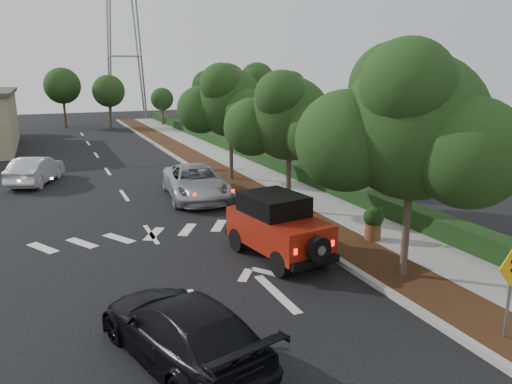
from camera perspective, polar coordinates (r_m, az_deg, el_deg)
ground at (r=12.44m, az=-6.19°, el=-13.02°), size 120.00×120.00×0.00m
curb at (r=24.57m, az=-4.19°, el=0.81°), size 0.20×70.00×0.15m
planting_strip at (r=24.91m, az=-2.01°, el=0.98°), size 1.80×70.00×0.12m
sidewalk at (r=25.63m, az=1.95°, el=1.35°), size 2.00×70.00×0.12m
hedge at (r=26.18m, az=4.74°, el=2.34°), size 0.80×70.00×0.80m
transmission_tower at (r=59.63m, az=-14.37°, el=8.03°), size 7.00×4.00×28.00m
street_tree_near at (r=14.52m, az=16.38°, el=-9.45°), size 3.80×3.80×5.92m
street_tree_mid at (r=20.05m, az=3.69°, el=-2.41°), size 3.20×3.20×5.32m
street_tree_far at (r=25.83m, az=-2.81°, el=1.30°), size 3.40×3.40×5.62m
red_jeep at (r=15.18m, az=2.20°, el=-3.85°), size 2.19×3.96×1.95m
silver_suv_ahead at (r=22.28m, az=-6.93°, el=1.11°), size 2.96×5.47×1.46m
black_suv_oncoming at (r=10.21m, az=-8.46°, el=-15.25°), size 3.00×4.91×1.33m
silver_sedan_oncoming at (r=27.32m, az=-23.89°, el=2.30°), size 2.86×4.44×1.38m
speed_hump_sign at (r=11.57m, az=27.26°, el=-8.61°), size 1.01×0.16×2.15m
terracotta_planter at (r=16.88m, az=13.28°, el=-3.13°), size 0.67×0.67×1.16m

